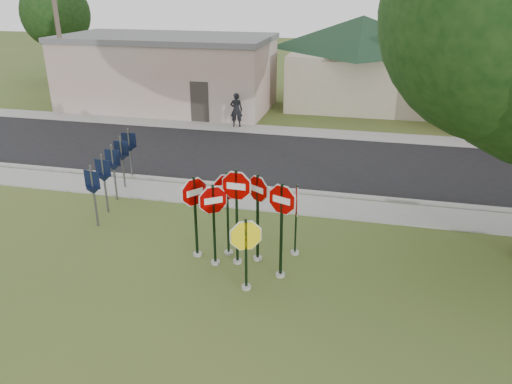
% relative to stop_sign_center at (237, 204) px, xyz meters
% --- Properties ---
extents(ground, '(120.00, 120.00, 0.00)m').
position_rel_stop_sign_center_xyz_m(ground, '(0.19, -1.37, -1.75)').
color(ground, '#3D5620').
rests_on(ground, ground).
extents(sidewalk_near, '(60.00, 1.60, 0.06)m').
position_rel_stop_sign_center_xyz_m(sidewalk_near, '(0.19, 4.13, -1.72)').
color(sidewalk_near, gray).
rests_on(sidewalk_near, ground).
extents(road, '(60.00, 7.00, 0.04)m').
position_rel_stop_sign_center_xyz_m(road, '(0.19, 8.63, -1.73)').
color(road, black).
rests_on(road, ground).
extents(sidewalk_far, '(60.00, 1.60, 0.06)m').
position_rel_stop_sign_center_xyz_m(sidewalk_far, '(0.19, 12.93, -1.72)').
color(sidewalk_far, gray).
rests_on(sidewalk_far, ground).
extents(curb, '(60.00, 0.20, 0.14)m').
position_rel_stop_sign_center_xyz_m(curb, '(0.19, 5.13, -1.68)').
color(curb, gray).
rests_on(curb, ground).
extents(stop_sign_center, '(1.08, 0.24, 2.78)m').
position_rel_stop_sign_center_xyz_m(stop_sign_center, '(0.00, 0.00, 0.00)').
color(stop_sign_center, '#9D9B92').
rests_on(stop_sign_center, ground).
extents(stop_sign_yellow, '(0.98, 0.48, 2.01)m').
position_rel_stop_sign_center_xyz_m(stop_sign_yellow, '(0.54, -1.14, -0.58)').
color(stop_sign_yellow, '#9D9B92').
rests_on(stop_sign_yellow, ground).
extents(stop_sign_left, '(0.87, 0.63, 2.40)m').
position_rel_stop_sign_center_xyz_m(stop_sign_left, '(-0.57, -0.19, -0.28)').
color(stop_sign_left, '#9D9B92').
rests_on(stop_sign_left, ground).
extents(stop_sign_right, '(0.99, 0.41, 2.69)m').
position_rel_stop_sign_center_xyz_m(stop_sign_right, '(1.25, -0.39, -0.07)').
color(stop_sign_right, '#9D9B92').
rests_on(stop_sign_right, ground).
extents(stop_sign_back_right, '(0.83, 0.52, 2.58)m').
position_rel_stop_sign_center_xyz_m(stop_sign_back_right, '(0.49, 0.29, -0.18)').
color(stop_sign_back_right, '#9D9B92').
rests_on(stop_sign_back_right, ground).
extents(stop_sign_back_left, '(0.92, 0.52, 2.53)m').
position_rel_stop_sign_center_xyz_m(stop_sign_back_left, '(-0.37, 0.41, -0.19)').
color(stop_sign_back_left, '#9D9B92').
rests_on(stop_sign_back_left, ground).
extents(stop_sign_far_right, '(0.24, 1.13, 2.20)m').
position_rel_stop_sign_center_xyz_m(stop_sign_far_right, '(1.43, 0.83, -0.43)').
color(stop_sign_far_right, '#9D9B92').
rests_on(stop_sign_far_right, ground).
extents(stop_sign_far_left, '(0.67, 0.87, 2.45)m').
position_rel_stop_sign_center_xyz_m(stop_sign_far_left, '(-1.19, 0.11, -0.24)').
color(stop_sign_far_left, '#9D9B92').
rests_on(stop_sign_far_left, ground).
extents(route_sign_row, '(1.43, 4.63, 2.00)m').
position_rel_stop_sign_center_xyz_m(route_sign_row, '(-5.21, 3.13, -0.53)').
color(route_sign_row, '#59595E').
rests_on(route_sign_row, ground).
extents(building_stucco, '(12.20, 6.20, 4.20)m').
position_rel_stop_sign_center_xyz_m(building_stucco, '(-8.81, 16.63, 0.40)').
color(building_stucco, beige).
rests_on(building_stucco, ground).
extents(building_house, '(11.60, 11.60, 6.20)m').
position_rel_stop_sign_center_xyz_m(building_house, '(2.19, 20.63, 1.90)').
color(building_house, '#BBAB94').
rests_on(building_house, ground).
extents(utility_pole_near, '(2.20, 0.26, 9.50)m').
position_rel_stop_sign_center_xyz_m(utility_pole_near, '(-13.81, 13.83, 3.21)').
color(utility_pole_near, brown).
rests_on(utility_pole_near, ground).
extents(bg_tree_left, '(4.90, 4.90, 7.35)m').
position_rel_stop_sign_center_xyz_m(bg_tree_left, '(-19.81, 22.63, 3.13)').
color(bg_tree_left, black).
rests_on(bg_tree_left, ground).
extents(pedestrian, '(0.70, 0.52, 1.75)m').
position_rel_stop_sign_center_xyz_m(pedestrian, '(-3.64, 13.11, -0.82)').
color(pedestrian, black).
rests_on(pedestrian, sidewalk_far).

